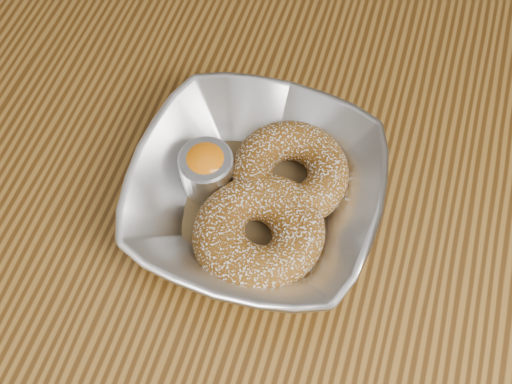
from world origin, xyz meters
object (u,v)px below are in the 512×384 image
(serving_bowl, at_px, (256,193))
(donut_front, at_px, (254,235))
(donut_extra, at_px, (263,230))
(donut_back, at_px, (290,172))
(ramekin, at_px, (207,169))
(table, at_px, (358,213))

(serving_bowl, bearing_deg, donut_front, -75.30)
(donut_extra, bearing_deg, donut_back, 83.95)
(donut_extra, bearing_deg, donut_front, -131.76)
(donut_front, distance_m, ramekin, 0.08)
(table, bearing_deg, donut_extra, -126.60)
(serving_bowl, distance_m, donut_front, 0.04)
(table, height_order, donut_front, donut_front)
(donut_back, distance_m, ramekin, 0.08)
(donut_extra, bearing_deg, table, 53.40)
(table, relative_size, donut_extra, 10.94)
(ramekin, bearing_deg, donut_extra, -31.27)
(serving_bowl, relative_size, ramekin, 4.40)
(serving_bowl, height_order, ramekin, ramekin)
(donut_extra, bearing_deg, serving_bowl, 117.04)
(donut_front, distance_m, donut_extra, 0.01)
(serving_bowl, xyz_separation_m, donut_extra, (0.02, -0.03, 0.00))
(donut_back, distance_m, donut_extra, 0.06)
(donut_back, bearing_deg, table, 31.49)
(serving_bowl, height_order, donut_back, serving_bowl)
(table, height_order, donut_back, donut_back)
(ramekin, bearing_deg, donut_back, 17.18)
(table, xyz_separation_m, donut_extra, (-0.08, -0.11, 0.13))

